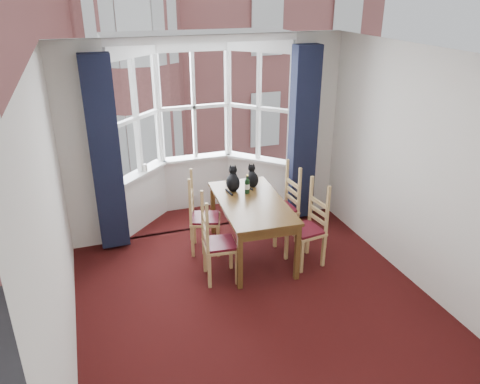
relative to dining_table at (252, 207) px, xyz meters
name	(u,v)px	position (x,y,z in m)	size (l,w,h in m)	color
floor	(263,314)	(-0.32, -1.27, -0.71)	(4.50, 4.50, 0.00)	black
ceiling	(269,58)	(-0.32, -1.27, 2.09)	(4.50, 4.50, 0.00)	white
wall_left	(54,232)	(-2.32, -1.27, 0.69)	(4.50, 4.50, 0.00)	silver
wall_right	(430,177)	(1.68, -1.27, 0.69)	(4.50, 4.50, 0.00)	silver
wall_near	(408,354)	(-0.32, -3.52, 0.69)	(4.00, 4.00, 0.00)	silver
wall_back_pier_left	(86,150)	(-1.97, 0.98, 0.69)	(0.70, 0.12, 2.80)	silver
wall_back_pier_right	(311,128)	(1.33, 0.98, 0.69)	(0.70, 0.12, 2.80)	silver
bay_window	(198,129)	(-0.32, 1.49, 0.69)	(2.76, 0.94, 2.80)	white
curtain_left	(105,156)	(-1.74, 0.80, 0.64)	(0.38, 0.22, 2.60)	#161A32
curtain_right	(303,135)	(1.10, 0.80, 0.64)	(0.38, 0.22, 2.60)	#161A32
dining_table	(252,207)	(0.00, 0.00, 0.00)	(0.92, 1.60, 0.79)	brown
chair_left_near	(213,246)	(-0.66, -0.41, -0.23)	(0.44, 0.46, 0.92)	tan
chair_left_far	(199,219)	(-0.65, 0.33, -0.23)	(0.51, 0.52, 0.92)	tan
chair_right_near	(312,230)	(0.68, -0.43, -0.23)	(0.46, 0.47, 0.92)	tan
chair_right_far	(286,208)	(0.63, 0.26, -0.23)	(0.43, 0.45, 0.92)	tan
cat_left	(233,181)	(-0.12, 0.41, 0.22)	(0.25, 0.30, 0.36)	black
cat_right	(252,178)	(0.18, 0.47, 0.21)	(0.21, 0.26, 0.32)	black
wine_bottle	(247,185)	(0.03, 0.26, 0.20)	(0.07, 0.07, 0.27)	black
candle_tall	(145,168)	(-1.18, 1.33, 0.22)	(0.06, 0.06, 0.11)	white
street	(106,120)	(-0.32, 30.98, -6.71)	(80.00, 80.00, 0.00)	#333335
tenement_building	(121,40)	(-0.32, 12.74, 0.89)	(18.40, 7.80, 15.20)	#A35854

